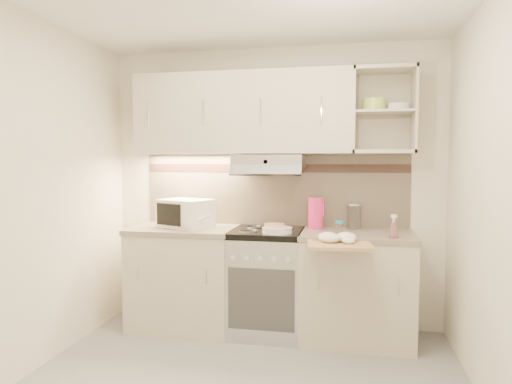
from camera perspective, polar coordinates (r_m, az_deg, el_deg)
room_shell at (r=3.14m, az=-0.83°, el=6.43°), size 3.04×2.84×2.52m
base_cabinet_left at (r=4.19m, az=-8.90°, el=-10.74°), size 0.90×0.60×0.86m
worktop_left at (r=4.10m, az=-8.97°, el=-4.65°), size 0.92×0.62×0.04m
base_cabinet_right at (r=3.95m, az=12.44°, el=-11.72°), size 0.90×0.60×0.86m
worktop_right at (r=3.85m, az=12.54°, el=-5.26°), size 0.92×0.62×0.04m
electric_range at (r=4.00m, az=1.42°, el=-11.12°), size 0.60×0.60×0.90m
microwave at (r=4.11m, az=-8.80°, el=-2.63°), size 0.53×0.47×0.25m
watering_can at (r=3.96m, az=-8.10°, el=-3.55°), size 0.25×0.13×0.21m
plate_stack at (r=3.74m, az=2.66°, el=-4.78°), size 0.24×0.24×0.05m
bread_loaf at (r=3.94m, az=2.35°, el=-4.33°), size 0.18×0.18×0.05m
pink_pitcher at (r=3.99m, az=7.50°, el=-2.61°), size 0.15×0.14×0.27m
glass_jar at (r=4.03m, az=12.08°, el=-2.94°), size 0.12×0.12×0.22m
spice_jar at (r=3.78m, az=10.40°, el=-4.31°), size 0.07×0.07×0.10m
spray_bottle at (r=3.64m, az=16.83°, el=-4.35°), size 0.07×0.07×0.19m
cutting_board at (r=3.45m, az=10.32°, el=-6.43°), size 0.50×0.46×0.03m
dish_towel at (r=3.46m, az=10.28°, el=-5.57°), size 0.34×0.32×0.07m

